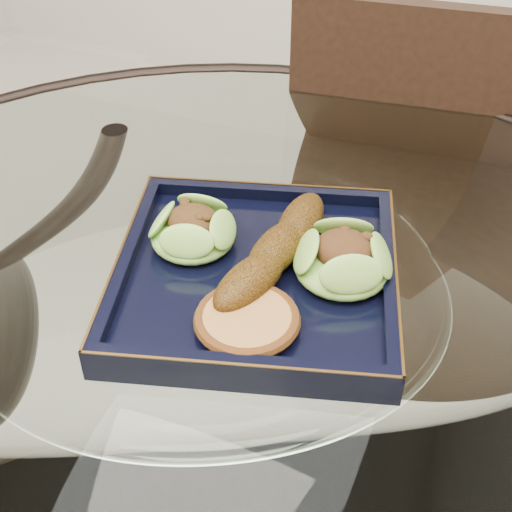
% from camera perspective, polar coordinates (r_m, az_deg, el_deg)
% --- Properties ---
extents(dining_table, '(1.13, 1.13, 0.77)m').
position_cam_1_polar(dining_table, '(0.80, -3.10, -13.56)').
color(dining_table, white).
rests_on(dining_table, ground).
extents(dining_chair, '(0.44, 0.44, 0.90)m').
position_cam_1_polar(dining_chair, '(1.11, 10.44, -2.42)').
color(dining_chair, black).
rests_on(dining_chair, ground).
extents(navy_plate, '(0.34, 0.34, 0.02)m').
position_cam_1_polar(navy_plate, '(0.70, 0.00, -1.89)').
color(navy_plate, black).
rests_on(navy_plate, dining_table).
extents(lettuce_wrap_left, '(0.10, 0.10, 0.03)m').
position_cam_1_polar(lettuce_wrap_left, '(0.72, -5.09, 1.89)').
color(lettuce_wrap_left, '#69AD32').
rests_on(lettuce_wrap_left, navy_plate).
extents(lettuce_wrap_right, '(0.10, 0.10, 0.03)m').
position_cam_1_polar(lettuce_wrap_right, '(0.68, 6.96, -0.50)').
color(lettuce_wrap_right, '#57942B').
rests_on(lettuce_wrap_right, navy_plate).
extents(roasted_plantain, '(0.06, 0.19, 0.04)m').
position_cam_1_polar(roasted_plantain, '(0.69, 1.64, 0.50)').
color(roasted_plantain, '#573309').
rests_on(roasted_plantain, navy_plate).
extents(crumb_patty, '(0.10, 0.10, 0.02)m').
position_cam_1_polar(crumb_patty, '(0.63, -0.72, -5.26)').
color(crumb_patty, '#AA6D38').
rests_on(crumb_patty, navy_plate).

